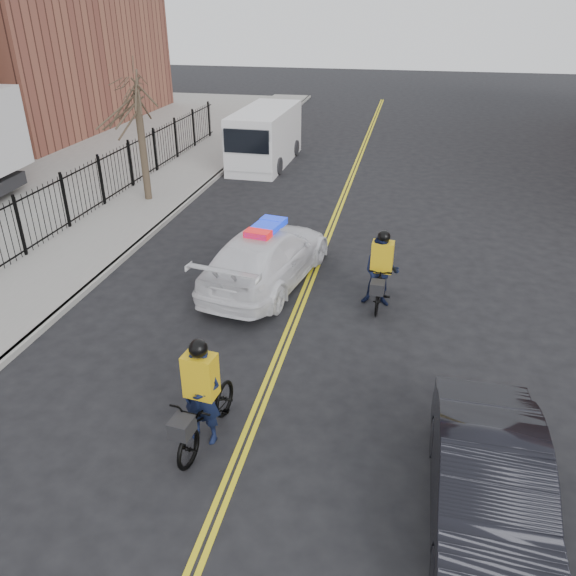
# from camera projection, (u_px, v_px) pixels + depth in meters

# --- Properties ---
(ground) EXTENTS (120.00, 120.00, 0.00)m
(ground) POSITION_uv_depth(u_px,v_px,m) (276.00, 366.00, 12.55)
(ground) COLOR black
(ground) RESTS_ON ground
(center_line_left) EXTENTS (0.10, 60.00, 0.01)m
(center_line_left) POSITION_uv_depth(u_px,v_px,m) (326.00, 234.00, 19.51)
(center_line_left) COLOR yellow
(center_line_left) RESTS_ON ground
(center_line_right) EXTENTS (0.10, 60.00, 0.01)m
(center_line_right) POSITION_uv_depth(u_px,v_px,m) (330.00, 235.00, 19.48)
(center_line_right) COLOR yellow
(center_line_right) RESTS_ON ground
(sidewalk) EXTENTS (3.00, 60.00, 0.15)m
(sidewalk) POSITION_uv_depth(u_px,v_px,m) (129.00, 217.00, 20.86)
(sidewalk) COLOR gray
(sidewalk) RESTS_ON ground
(curb) EXTENTS (0.20, 60.00, 0.15)m
(curb) POSITION_uv_depth(u_px,v_px,m) (166.00, 220.00, 20.58)
(curb) COLOR gray
(curb) RESTS_ON ground
(iron_fence) EXTENTS (0.12, 28.00, 2.00)m
(iron_fence) POSITION_uv_depth(u_px,v_px,m) (88.00, 191.00, 20.71)
(iron_fence) COLOR black
(iron_fence) RESTS_ON ground
(warehouse_far) EXTENTS (14.00, 18.00, 14.00)m
(warehouse_far) POSITION_uv_depth(u_px,v_px,m) (0.00, 4.00, 34.46)
(warehouse_far) COLOR brown
(warehouse_far) RESTS_ON ground
(street_tree) EXTENTS (3.20, 3.20, 4.80)m
(street_tree) POSITION_uv_depth(u_px,v_px,m) (139.00, 112.00, 21.03)
(street_tree) COLOR #3A2E22
(street_tree) RESTS_ON sidewalk
(police_cruiser) EXTENTS (3.17, 5.85, 1.77)m
(police_cruiser) POSITION_uv_depth(u_px,v_px,m) (267.00, 256.00, 15.88)
(police_cruiser) COLOR white
(police_cruiser) RESTS_ON ground
(dark_sedan) EXTENTS (1.66, 4.64, 1.52)m
(dark_sedan) POSITION_uv_depth(u_px,v_px,m) (489.00, 488.00, 8.43)
(dark_sedan) COLOR black
(dark_sedan) RESTS_ON ground
(cargo_van) EXTENTS (2.53, 6.30, 2.62)m
(cargo_van) POSITION_uv_depth(u_px,v_px,m) (264.00, 138.00, 27.24)
(cargo_van) COLOR white
(cargo_van) RESTS_ON ground
(cyclist_near) EXTENTS (1.03, 2.28, 2.16)m
(cyclist_near) POSITION_uv_depth(u_px,v_px,m) (203.00, 406.00, 10.14)
(cyclist_near) COLOR black
(cyclist_near) RESTS_ON ground
(cyclist_far) EXTENTS (0.98, 2.11, 2.11)m
(cyclist_far) POSITION_uv_depth(u_px,v_px,m) (381.00, 276.00, 14.69)
(cyclist_far) COLOR black
(cyclist_far) RESTS_ON ground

